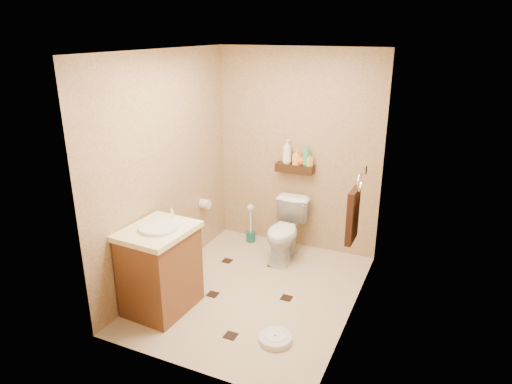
% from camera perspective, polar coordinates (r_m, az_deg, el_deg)
% --- Properties ---
extents(ground, '(2.50, 2.50, 0.00)m').
position_cam_1_polar(ground, '(4.85, -0.25, -12.36)').
color(ground, '#C4B390').
rests_on(ground, ground).
extents(wall_back, '(2.00, 0.04, 2.40)m').
position_cam_1_polar(wall_back, '(5.45, 5.21, 5.02)').
color(wall_back, tan).
rests_on(wall_back, ground).
extents(wall_front, '(2.00, 0.04, 2.40)m').
position_cam_1_polar(wall_front, '(3.32, -9.30, -5.12)').
color(wall_front, tan).
rests_on(wall_front, ground).
extents(wall_left, '(0.04, 2.50, 2.40)m').
position_cam_1_polar(wall_left, '(4.81, -11.18, 2.74)').
color(wall_left, tan).
rests_on(wall_left, ground).
extents(wall_right, '(0.04, 2.50, 2.40)m').
position_cam_1_polar(wall_right, '(4.05, 12.73, -0.69)').
color(wall_right, tan).
rests_on(wall_right, ground).
extents(ceiling, '(2.00, 2.50, 0.02)m').
position_cam_1_polar(ceiling, '(4.11, -0.30, 17.26)').
color(ceiling, white).
rests_on(ceiling, wall_back).
extents(wall_shelf, '(0.46, 0.14, 0.10)m').
position_cam_1_polar(wall_shelf, '(5.42, 4.87, 2.99)').
color(wall_shelf, '#321F0D').
rests_on(wall_shelf, wall_back).
extents(floor_accents, '(1.17, 1.45, 0.01)m').
position_cam_1_polar(floor_accents, '(4.80, -0.59, -12.69)').
color(floor_accents, black).
rests_on(floor_accents, ground).
extents(toilet, '(0.41, 0.70, 0.70)m').
position_cam_1_polar(toilet, '(5.36, 3.69, -4.90)').
color(toilet, white).
rests_on(toilet, ground).
extents(vanity, '(0.61, 0.72, 0.98)m').
position_cam_1_polar(vanity, '(4.49, -11.86, -9.25)').
color(vanity, brown).
rests_on(vanity, ground).
extents(bathroom_scale, '(0.35, 0.35, 0.06)m').
position_cam_1_polar(bathroom_scale, '(4.18, 2.41, -17.85)').
color(bathroom_scale, silver).
rests_on(bathroom_scale, ground).
extents(toilet_brush, '(0.12, 0.12, 0.51)m').
position_cam_1_polar(toilet_brush, '(5.82, -0.67, -4.58)').
color(toilet_brush, '#175D50').
rests_on(toilet_brush, ground).
extents(towel_ring, '(0.12, 0.30, 0.76)m').
position_cam_1_polar(towel_ring, '(4.38, 12.07, -2.60)').
color(towel_ring, silver).
rests_on(towel_ring, wall_right).
extents(toilet_paper, '(0.12, 0.11, 0.12)m').
position_cam_1_polar(toilet_paper, '(5.49, -6.39, -1.48)').
color(toilet_paper, silver).
rests_on(toilet_paper, wall_left).
extents(bottle_a, '(0.16, 0.16, 0.29)m').
position_cam_1_polar(bottle_a, '(5.40, 3.90, 5.09)').
color(bottle_a, silver).
rests_on(bottle_a, wall_shelf).
extents(bottle_b, '(0.10, 0.09, 0.18)m').
position_cam_1_polar(bottle_b, '(5.38, 5.07, 4.39)').
color(bottle_b, yellow).
rests_on(bottle_b, wall_shelf).
extents(bottle_c, '(0.13, 0.13, 0.14)m').
position_cam_1_polar(bottle_c, '(5.37, 5.63, 4.12)').
color(bottle_c, '#E85A1B').
rests_on(bottle_c, wall_shelf).
extents(bottle_d, '(0.12, 0.12, 0.23)m').
position_cam_1_polar(bottle_d, '(5.34, 6.32, 4.52)').
color(bottle_d, '#349C5E').
rests_on(bottle_d, wall_shelf).
extents(bottle_e, '(0.10, 0.10, 0.16)m').
position_cam_1_polar(bottle_e, '(5.34, 6.63, 4.10)').
color(bottle_e, '#F2CF50').
rests_on(bottle_e, wall_shelf).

